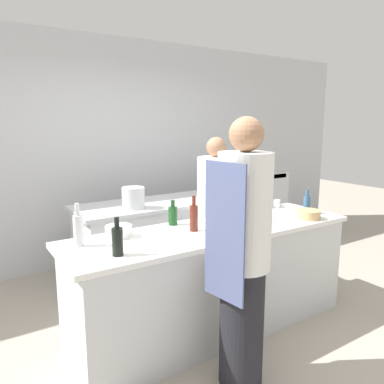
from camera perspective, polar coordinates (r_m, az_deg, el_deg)
The scene contains 18 objects.
ground_plane at distance 3.48m, azimuth 3.33°, elevation -19.93°, with size 16.00×16.00×0.00m, color #A89E8E.
wall_back at distance 4.89m, azimuth -11.48°, elevation 6.06°, with size 8.00×0.06×2.80m.
prep_counter at distance 3.28m, azimuth 3.42°, elevation -13.08°, with size 2.53×0.73×0.90m.
pass_counter at distance 4.37m, azimuth -2.45°, elevation -6.95°, with size 2.30×0.74×0.90m.
oven_range at distance 5.74m, azimuth 9.05°, elevation -2.11°, with size 0.85×0.67×1.04m.
chef_at_prep_near at distance 2.49m, azimuth 7.77°, elevation -9.63°, with size 0.38×0.36×1.80m.
chef_at_stove at distance 3.95m, azimuth 3.63°, elevation -3.56°, with size 0.44×0.42×1.62m.
bottle_olive_oil at distance 2.51m, azimuth -11.30°, elevation -7.25°, with size 0.07×0.07×0.26m.
bottle_vinegar at distance 3.01m, azimuth 0.28°, elevation -3.84°, with size 0.07×0.07×0.29m.
bottle_wine at distance 3.75m, azimuth 17.09°, elevation -1.75°, with size 0.06×0.06×0.24m.
bottle_cooking_oil at distance 2.76m, azimuth -16.95°, elevation -5.46°, with size 0.07×0.07×0.31m.
bottle_sauce at distance 3.20m, azimuth -2.94°, elevation -3.53°, with size 0.08×0.08×0.22m.
bottle_water at distance 3.35m, azimuth 8.29°, elevation -2.35°, with size 0.06×0.06×0.31m.
bowl_mixing_large at distance 3.57m, azimuth 17.22°, elevation -3.26°, with size 0.23×0.23×0.08m.
bowl_prep_small at distance 2.93m, azimuth -11.11°, elevation -5.89°, with size 0.21×0.21×0.09m.
cup at distance 3.94m, azimuth 12.74°, elevation -1.76°, with size 0.08×0.08×0.08m.
cutting_board at distance 3.58m, azimuth 10.83°, elevation -3.49°, with size 0.43×0.25×0.01m.
stockpot at distance 3.85m, azimuth -8.93°, elevation -0.88°, with size 0.23×0.23×0.22m.
Camera 1 is at (-1.79, -2.41, 1.77)m, focal length 35.00 mm.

